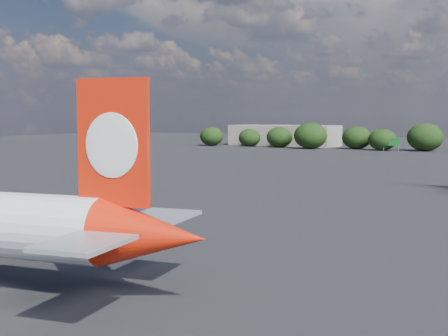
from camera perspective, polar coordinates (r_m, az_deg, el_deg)
The scene contains 3 objects.
ground at distance 99.98m, azimuth 6.39°, elevation -2.14°, with size 500.00×500.00×0.00m, color black.
terminal_building at distance 246.48m, azimuth 5.53°, elevation 2.98°, with size 42.00×16.00×8.00m.
highway_sign at distance 214.75m, azimuth 15.04°, elevation 2.32°, with size 6.00×0.30×4.50m.
Camera 1 is at (41.45, -30.16, 12.24)m, focal length 50.00 mm.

